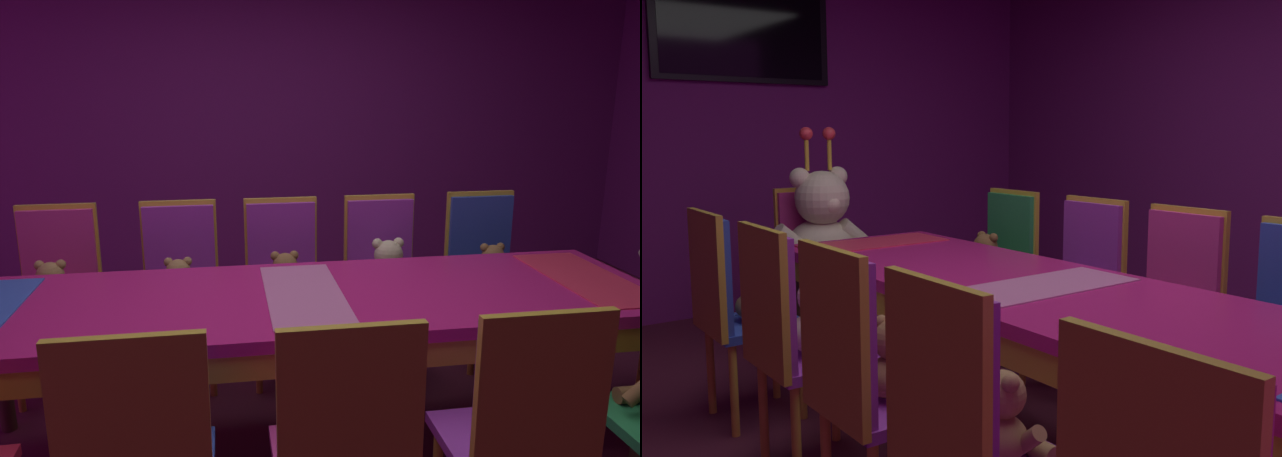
% 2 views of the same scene
% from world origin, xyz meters
% --- Properties ---
extents(wall_back, '(5.20, 0.12, 2.80)m').
position_xyz_m(wall_back, '(0.00, 3.20, 1.40)').
color(wall_back, '#721E72').
rests_on(wall_back, ground_plane).
extents(banquet_table, '(0.90, 3.05, 0.75)m').
position_xyz_m(banquet_table, '(0.00, 0.00, 0.66)').
color(banquet_table, '#C61E72').
rests_on(banquet_table, ground_plane).
extents(chair_left_1, '(0.42, 0.41, 0.98)m').
position_xyz_m(chair_left_1, '(-0.83, -0.57, 0.60)').
color(chair_left_1, purple).
rests_on(chair_left_1, ground_plane).
extents(teddy_left_1, '(0.21, 0.28, 0.26)m').
position_xyz_m(teddy_left_1, '(-0.69, -0.57, 0.57)').
color(teddy_left_1, '#9E7247').
rests_on(teddy_left_1, chair_left_1).
extents(chair_left_2, '(0.42, 0.41, 0.98)m').
position_xyz_m(chair_left_2, '(-0.82, -0.01, 0.60)').
color(chair_left_2, purple).
rests_on(chair_left_2, ground_plane).
extents(teddy_left_2, '(0.22, 0.29, 0.27)m').
position_xyz_m(teddy_left_2, '(-0.68, -0.01, 0.58)').
color(teddy_left_2, olive).
rests_on(teddy_left_2, chair_left_2).
extents(chair_left_3, '(0.42, 0.41, 0.98)m').
position_xyz_m(chair_left_3, '(-0.82, 0.56, 0.60)').
color(chair_left_3, purple).
rests_on(chair_left_3, ground_plane).
extents(teddy_left_3, '(0.26, 0.34, 0.32)m').
position_xyz_m(teddy_left_3, '(-0.67, 0.56, 0.60)').
color(teddy_left_3, beige).
rests_on(teddy_left_3, chair_left_3).
extents(chair_left_4, '(0.42, 0.41, 0.98)m').
position_xyz_m(chair_left_4, '(-0.83, 1.18, 0.60)').
color(chair_left_4, '#2D47B2').
rests_on(chair_left_4, ground_plane).
extents(teddy_left_4, '(0.21, 0.28, 0.26)m').
position_xyz_m(teddy_left_4, '(-0.69, 1.18, 0.57)').
color(teddy_left_4, olive).
rests_on(teddy_left_4, chair_left_4).
extents(chair_right_2, '(0.42, 0.41, 0.98)m').
position_xyz_m(chair_right_2, '(0.85, 0.01, 0.60)').
color(chair_right_2, '#CC338C').
rests_on(chair_right_2, ground_plane).
extents(chair_right_3, '(0.42, 0.41, 0.98)m').
position_xyz_m(chair_right_3, '(0.84, 0.57, 0.60)').
color(chair_right_3, purple).
rests_on(chair_right_3, ground_plane).
extents(chair_right_4, '(0.42, 0.41, 0.98)m').
position_xyz_m(chair_right_4, '(0.82, 1.20, 0.60)').
color(chair_right_4, '#268C4C').
rests_on(chair_right_4, ground_plane).
extents(teddy_right_4, '(0.24, 0.31, 0.29)m').
position_xyz_m(teddy_right_4, '(0.68, 1.20, 0.58)').
color(teddy_right_4, brown).
rests_on(teddy_right_4, chair_right_4).
extents(throne_chair, '(0.41, 0.42, 0.98)m').
position_xyz_m(throne_chair, '(0.00, 2.07, 0.60)').
color(throne_chair, '#CC338C').
rests_on(throne_chair, ground_plane).
extents(king_teddy_bear, '(0.70, 0.54, 0.90)m').
position_xyz_m(king_teddy_bear, '(0.00, 1.90, 0.74)').
color(king_teddy_bear, beige).
rests_on(king_teddy_bear, throne_chair).
extents(wall_tv, '(1.28, 0.06, 0.74)m').
position_xyz_m(wall_tv, '(0.00, 3.11, 2.05)').
color(wall_tv, black).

